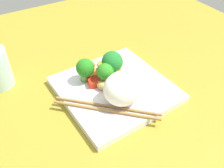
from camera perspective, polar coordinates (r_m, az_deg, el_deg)
ground_plane at (r=58.23cm, az=0.67°, el=-2.55°), size 110.00×110.00×2.00cm
square_plate at (r=56.99cm, az=0.68°, el=-1.21°), size 24.52×24.52×1.67cm
rice_mound at (r=50.80cm, az=2.45°, el=-1.05°), size 9.51×9.02×6.88cm
broccoli_floret_0 at (r=56.34cm, az=-6.15°, el=3.50°), size 4.21×4.21×5.77cm
broccoli_floret_1 at (r=54.99cm, az=-1.60°, el=2.74°), size 3.82×3.82×5.51cm
broccoli_floret_2 at (r=56.64cm, az=0.03°, el=4.86°), size 4.85×4.85×6.90cm
carrot_slice_0 at (r=60.13cm, az=-4.16°, el=2.64°), size 3.78×3.78×0.49cm
carrot_slice_1 at (r=61.21cm, az=-0.88°, el=3.70°), size 4.38×4.38×0.75cm
carrot_slice_2 at (r=55.80cm, az=1.11°, el=-0.70°), size 2.84×2.84×0.67cm
carrot_slice_3 at (r=62.77cm, az=-2.25°, el=4.59°), size 3.07×3.07×0.50cm
carrot_slice_4 at (r=58.80cm, az=2.37°, el=1.69°), size 2.47×2.47×0.48cm
carrot_slice_5 at (r=60.32cm, az=0.86°, el=2.98°), size 3.10×3.10×0.63cm
pepper_chunk_0 at (r=56.54cm, az=-4.07°, el=0.44°), size 3.29×3.30×1.56cm
pepper_chunk_1 at (r=59.43cm, az=-2.03°, el=2.87°), size 2.73×2.83×1.59cm
chicken_piece_0 at (r=60.99cm, az=-5.19°, el=4.37°), size 3.70×3.26×2.48cm
chicken_piece_1 at (r=61.54cm, az=1.13°, el=5.01°), size 3.96×4.39×2.64cm
chicken_piece_2 at (r=55.18cm, az=-2.19°, el=-0.37°), size 3.07×3.51×2.01cm
chopstick_pair at (r=51.14cm, az=-1.26°, el=-5.54°), size 17.39×16.75×0.62cm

